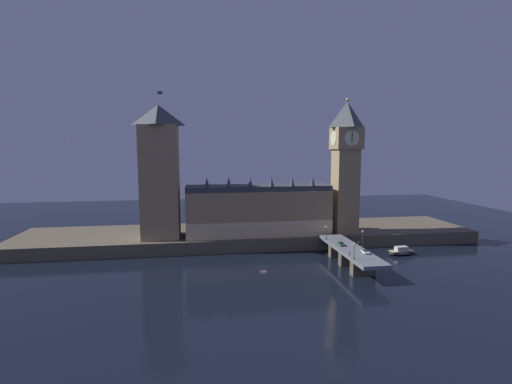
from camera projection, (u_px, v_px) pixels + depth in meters
The scene contains 14 objects.
ground_plane at pixel (264, 265), 147.47m from camera, with size 400.00×400.00×0.00m, color black.
embankment at pixel (250, 235), 185.40m from camera, with size 220.00×42.00×5.92m.
parliament_hall at pixel (258, 210), 173.88m from camera, with size 66.99×16.63×27.93m.
clock_tower at pixel (346, 163), 175.78m from camera, with size 13.04×13.15×63.79m.
victoria_tower at pixel (160, 172), 166.07m from camera, with size 16.80×16.80×65.55m.
bridge at pixel (350, 253), 147.14m from camera, with size 10.27×46.00×7.07m.
car_northbound_lead at pixel (341, 244), 150.76m from camera, with size 1.90×4.35×1.35m.
car_southbound_lead at pixel (365, 252), 139.00m from camera, with size 1.97×3.99×1.43m.
pedestrian_near_rail at pixel (349, 253), 136.78m from camera, with size 0.38×0.38×1.62m.
pedestrian_mid_walk at pixel (358, 243), 150.13m from camera, with size 0.38×0.38×1.79m.
street_lamp_near at pixel (354, 249), 131.24m from camera, with size 1.34×0.60×6.05m.
street_lamp_mid at pixel (363, 237), 147.11m from camera, with size 1.34×0.60×6.94m.
street_lamp_far at pixel (326, 231), 160.15m from camera, with size 1.34×0.60×5.93m.
boat_downstream at pixel (401, 252), 161.89m from camera, with size 12.19×5.40×3.78m.
Camera 1 is at (-24.66, -140.86, 46.52)m, focal length 26.00 mm.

